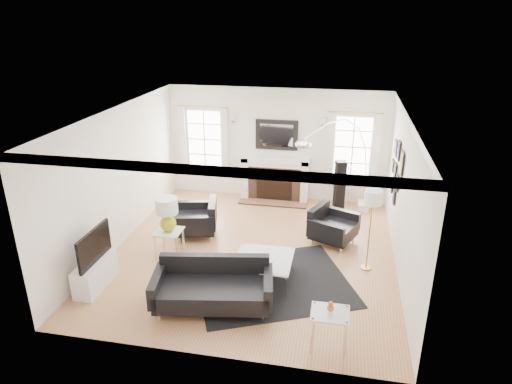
% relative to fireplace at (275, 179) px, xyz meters
% --- Properties ---
extents(floor, '(6.00, 6.00, 0.00)m').
position_rel_fireplace_xyz_m(floor, '(0.00, -2.79, -0.54)').
color(floor, '#A66B45').
rests_on(floor, ground).
extents(back_wall, '(5.50, 0.04, 2.80)m').
position_rel_fireplace_xyz_m(back_wall, '(0.00, 0.21, 0.86)').
color(back_wall, white).
rests_on(back_wall, floor).
extents(front_wall, '(5.50, 0.04, 2.80)m').
position_rel_fireplace_xyz_m(front_wall, '(0.00, -5.79, 0.86)').
color(front_wall, white).
rests_on(front_wall, floor).
extents(left_wall, '(0.04, 6.00, 2.80)m').
position_rel_fireplace_xyz_m(left_wall, '(-2.75, -2.79, 0.86)').
color(left_wall, white).
rests_on(left_wall, floor).
extents(right_wall, '(0.04, 6.00, 2.80)m').
position_rel_fireplace_xyz_m(right_wall, '(2.75, -2.79, 0.86)').
color(right_wall, white).
rests_on(right_wall, floor).
extents(ceiling, '(5.50, 6.00, 0.02)m').
position_rel_fireplace_xyz_m(ceiling, '(0.00, -2.79, 2.26)').
color(ceiling, white).
rests_on(ceiling, back_wall).
extents(crown_molding, '(5.50, 6.00, 0.12)m').
position_rel_fireplace_xyz_m(crown_molding, '(0.00, -2.79, 2.20)').
color(crown_molding, white).
rests_on(crown_molding, back_wall).
extents(fireplace, '(1.70, 0.69, 1.11)m').
position_rel_fireplace_xyz_m(fireplace, '(0.00, 0.00, 0.00)').
color(fireplace, white).
rests_on(fireplace, floor).
extents(mantel_mirror, '(1.05, 0.07, 0.75)m').
position_rel_fireplace_xyz_m(mantel_mirror, '(0.00, 0.16, 1.11)').
color(mantel_mirror, black).
rests_on(mantel_mirror, back_wall).
extents(window_left, '(1.24, 0.15, 1.62)m').
position_rel_fireplace_xyz_m(window_left, '(-1.85, 0.16, 0.92)').
color(window_left, white).
rests_on(window_left, back_wall).
extents(window_right, '(1.24, 0.15, 1.62)m').
position_rel_fireplace_xyz_m(window_right, '(1.85, 0.16, 0.92)').
color(window_right, white).
rests_on(window_right, back_wall).
extents(gallery_wall, '(0.04, 1.73, 1.29)m').
position_rel_fireplace_xyz_m(gallery_wall, '(2.72, -1.50, 0.99)').
color(gallery_wall, black).
rests_on(gallery_wall, right_wall).
extents(tv_unit, '(0.35, 1.00, 1.09)m').
position_rel_fireplace_xyz_m(tv_unit, '(-2.44, -4.49, -0.21)').
color(tv_unit, white).
rests_on(tv_unit, floor).
extents(area_rug, '(3.29, 3.07, 0.01)m').
position_rel_fireplace_xyz_m(area_rug, '(0.56, -3.79, -0.54)').
color(area_rug, black).
rests_on(area_rug, floor).
extents(sofa, '(2.03, 1.19, 0.63)m').
position_rel_fireplace_xyz_m(sofa, '(-0.29, -4.63, -0.20)').
color(sofa, black).
rests_on(sofa, floor).
extents(armchair_left, '(1.04, 1.11, 0.64)m').
position_rel_fireplace_xyz_m(armchair_left, '(-1.29, -2.25, -0.19)').
color(armchair_left, black).
rests_on(armchair_left, floor).
extents(armchair_right, '(1.10, 1.15, 0.62)m').
position_rel_fireplace_xyz_m(armchair_right, '(1.49, -2.03, -0.20)').
color(armchair_right, black).
rests_on(armchair_right, floor).
extents(coffee_table, '(1.00, 1.00, 0.45)m').
position_rel_fireplace_xyz_m(coffee_table, '(0.38, -3.76, -0.13)').
color(coffee_table, silver).
rests_on(coffee_table, floor).
extents(side_table_left, '(0.50, 0.50, 0.55)m').
position_rel_fireplace_xyz_m(side_table_left, '(-1.57, -3.25, -0.10)').
color(side_table_left, silver).
rests_on(side_table_left, floor).
extents(nesting_table, '(0.54, 0.45, 0.59)m').
position_rel_fireplace_xyz_m(nesting_table, '(1.60, -5.28, -0.07)').
color(nesting_table, silver).
rests_on(nesting_table, floor).
extents(gourd_lamp, '(0.42, 0.42, 0.68)m').
position_rel_fireplace_xyz_m(gourd_lamp, '(-1.57, -3.25, 0.40)').
color(gourd_lamp, gold).
rests_on(gourd_lamp, side_table_left).
extents(orange_vase, '(0.10, 0.10, 0.16)m').
position_rel_fireplace_xyz_m(orange_vase, '(1.60, -5.28, 0.14)').
color(orange_vase, '#B04C16').
rests_on(orange_vase, nesting_table).
extents(arc_floor_lamp, '(1.70, 1.58, 2.41)m').
position_rel_fireplace_xyz_m(arc_floor_lamp, '(1.50, -0.85, 0.76)').
color(arc_floor_lamp, silver).
rests_on(arc_floor_lamp, floor).
extents(stick_floor_lamp, '(0.32, 0.32, 1.58)m').
position_rel_fireplace_xyz_m(stick_floor_lamp, '(2.20, -3.00, 0.82)').
color(stick_floor_lamp, '#AC903B').
rests_on(stick_floor_lamp, floor).
extents(speaker_tower, '(0.29, 0.29, 1.18)m').
position_rel_fireplace_xyz_m(speaker_tower, '(1.61, -0.18, 0.05)').
color(speaker_tower, black).
rests_on(speaker_tower, floor).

